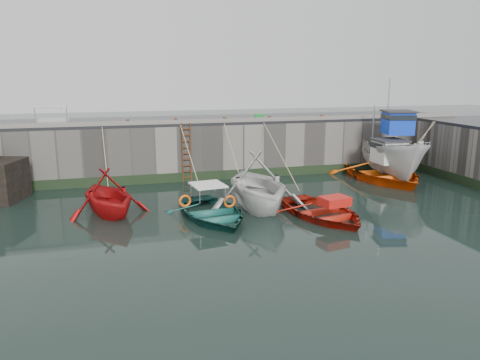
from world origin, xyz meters
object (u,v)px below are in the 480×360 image
object	(u,v)px
boat_near_blue	(212,218)
bollard_d	(269,118)
boat_near_navy	(322,217)
bollard_a	(128,122)
bollard_b	(176,121)
bollard_e	(322,117)
bollard_c	(225,120)
ladder	(187,153)
boat_far_white	(392,156)
boat_near_blacktrim	(257,208)
boat_far_orange	(382,171)
boat_near_white	(109,213)
fish_crate	(259,117)

from	to	relation	value
boat_near_blue	bollard_d	size ratio (longest dim) A/B	17.23
boat_near_navy	bollard_a	bearing A→B (deg)	121.42
bollard_b	bollard_e	size ratio (longest dim) A/B	1.00
bollard_a	bollard_d	distance (m)	7.80
bollard_c	ladder	bearing A→B (deg)	-171.33
ladder	boat_far_white	size ratio (longest dim) A/B	0.41
ladder	bollard_d	xyz separation A→B (m)	(4.80, 0.34, 1.71)
ladder	boat_near_navy	size ratio (longest dim) A/B	0.67
boat_near_navy	bollard_e	distance (m)	9.52
bollard_d	boat_near_blacktrim	bearing A→B (deg)	-112.97
boat_near_blue	boat_near_blacktrim	world-z (taller)	boat_near_blacktrim
boat_near_navy	boat_far_white	size ratio (longest dim) A/B	0.61
boat_far_orange	bollard_e	world-z (taller)	boat_far_orange
boat_near_navy	boat_far_orange	bearing A→B (deg)	31.33
boat_near_white	bollard_a	bearing A→B (deg)	60.65
boat_far_white	boat_far_orange	bearing A→B (deg)	-135.67
boat_far_orange	bollard_b	world-z (taller)	boat_far_orange
fish_crate	bollard_e	size ratio (longest dim) A/B	1.91
boat_near_blacktrim	boat_near_navy	xyz separation A→B (m)	(2.20, -1.97, 0.00)
boat_far_orange	bollard_a	size ratio (longest dim) A/B	24.34
boat_near_white	boat_far_white	bearing A→B (deg)	-5.44
boat_near_blue	boat_near_blacktrim	distance (m)	2.38
boat_near_blue	boat_near_navy	distance (m)	4.52
boat_near_white	bollard_a	world-z (taller)	bollard_a
boat_far_orange	bollard_e	distance (m)	4.63
ladder	boat_near_blacktrim	world-z (taller)	ladder
bollard_d	boat_near_navy	bearing A→B (deg)	-92.98
boat_near_white	fish_crate	xyz separation A→B (m)	(8.68, 6.43, 3.31)
boat_far_white	fish_crate	bearing A→B (deg)	169.92
boat_near_navy	bollard_b	world-z (taller)	bollard_b
ladder	bollard_e	bearing A→B (deg)	2.40
bollard_e	boat_far_orange	bearing A→B (deg)	-44.82
bollard_c	bollard_d	xyz separation A→B (m)	(2.60, 0.00, 0.00)
boat_far_orange	bollard_b	bearing A→B (deg)	168.36
boat_near_white	boat_far_orange	world-z (taller)	boat_far_orange
boat_near_white	boat_near_blue	xyz separation A→B (m)	(4.11, -1.76, 0.00)
boat_far_orange	bollard_e	bearing A→B (deg)	136.59
boat_near_blacktrim	boat_far_white	size ratio (longest dim) A/B	0.68
boat_near_blacktrim	bollard_b	size ratio (longest dim) A/B	19.14
boat_far_white	boat_far_orange	size ratio (longest dim) A/B	1.16
ladder	boat_far_white	bearing A→B (deg)	-8.42
boat_near_white	boat_near_navy	xyz separation A→B (m)	(8.51, -2.81, 0.00)
boat_near_blue	bollard_e	bearing A→B (deg)	33.70
boat_near_blacktrim	bollard_c	world-z (taller)	bollard_c
boat_far_white	bollard_b	world-z (taller)	boat_far_white
boat_near_blacktrim	bollard_d	distance (m)	7.49
boat_far_white	bollard_b	distance (m)	12.34
boat_far_orange	fish_crate	world-z (taller)	boat_far_orange
bollard_a	bollard_b	world-z (taller)	same
boat_far_white	fish_crate	xyz separation A→B (m)	(-6.95, 3.12, 2.11)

